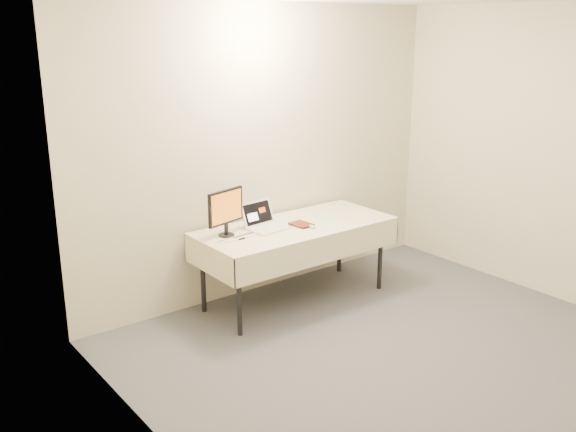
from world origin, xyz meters
TOP-DOWN VIEW (x-y plane):
  - ground at (0.00, 0.00)m, footprint 5.00×5.00m
  - back_wall at (0.00, 2.50)m, footprint 4.00×0.10m
  - table at (0.00, 2.05)m, footprint 1.86×0.81m
  - laptop at (-0.28, 2.14)m, footprint 0.37×0.36m
  - monitor at (-0.67, 2.16)m, footprint 0.39×0.17m
  - book at (-0.04, 1.99)m, footprint 0.15×0.03m
  - alarm_clock at (-0.21, 2.27)m, footprint 0.13×0.07m
  - clicker at (0.07, 1.89)m, footprint 0.06×0.10m
  - paper_form at (0.32, 2.07)m, footprint 0.20×0.32m
  - usb_dongle at (-0.62, 2.00)m, footprint 0.06×0.02m

SIDE VIEW (x-z plane):
  - ground at x=0.00m, z-range 0.00..0.00m
  - table at x=0.00m, z-range 0.31..1.05m
  - paper_form at x=0.32m, z-range 0.74..0.74m
  - usb_dongle at x=-0.62m, z-range 0.74..0.75m
  - clicker at x=0.07m, z-range 0.74..0.76m
  - alarm_clock at x=-0.21m, z-range 0.74..0.79m
  - laptop at x=-0.28m, z-range 0.68..0.91m
  - book at x=-0.04m, z-range 0.74..0.94m
  - monitor at x=-0.67m, z-range 0.77..1.19m
  - back_wall at x=0.00m, z-range 0.00..2.70m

